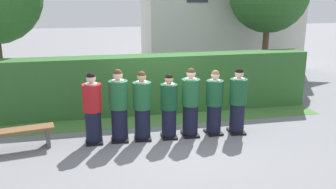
{
  "coord_description": "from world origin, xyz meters",
  "views": [
    {
      "loc": [
        -1.7,
        -7.97,
        3.31
      ],
      "look_at": [
        0.0,
        0.0,
        1.05
      ],
      "focal_mm": 39.14,
      "sensor_mm": 36.0,
      "label": 1
    }
  ],
  "objects_px": {
    "student_front_row_2": "(142,107)",
    "student_front_row_5": "(214,104)",
    "student_front_row_3": "(169,108)",
    "student_in_red_blazer": "(93,110)",
    "wooden_bench": "(21,134)",
    "student_front_row_6": "(238,103)",
    "student_front_row_4": "(191,104)",
    "student_front_row_1": "(119,107)"
  },
  "relations": [
    {
      "from": "student_in_red_blazer",
      "to": "student_front_row_2",
      "type": "distance_m",
      "value": 1.12
    },
    {
      "from": "student_front_row_5",
      "to": "student_front_row_4",
      "type": "bearing_deg",
      "value": -179.75
    },
    {
      "from": "student_front_row_2",
      "to": "student_front_row_3",
      "type": "xyz_separation_m",
      "value": [
        0.62,
        -0.04,
        -0.04
      ]
    },
    {
      "from": "student_in_red_blazer",
      "to": "student_front_row_1",
      "type": "distance_m",
      "value": 0.59
    },
    {
      "from": "student_in_red_blazer",
      "to": "wooden_bench",
      "type": "distance_m",
      "value": 1.62
    },
    {
      "from": "student_front_row_1",
      "to": "student_front_row_4",
      "type": "xyz_separation_m",
      "value": [
        1.68,
        -0.06,
        -0.02
      ]
    },
    {
      "from": "student_front_row_5",
      "to": "wooden_bench",
      "type": "relative_size",
      "value": 1.09
    },
    {
      "from": "student_front_row_3",
      "to": "student_front_row_6",
      "type": "height_order",
      "value": "student_front_row_6"
    },
    {
      "from": "student_front_row_6",
      "to": "wooden_bench",
      "type": "distance_m",
      "value": 5.01
    },
    {
      "from": "student_front_row_4",
      "to": "student_front_row_6",
      "type": "distance_m",
      "value": 1.17
    },
    {
      "from": "student_front_row_6",
      "to": "student_front_row_5",
      "type": "bearing_deg",
      "value": 173.78
    },
    {
      "from": "student_in_red_blazer",
      "to": "student_front_row_4",
      "type": "xyz_separation_m",
      "value": [
        2.27,
        -0.04,
        0.01
      ]
    },
    {
      "from": "student_in_red_blazer",
      "to": "wooden_bench",
      "type": "height_order",
      "value": "student_in_red_blazer"
    },
    {
      "from": "student_front_row_2",
      "to": "wooden_bench",
      "type": "relative_size",
      "value": 1.13
    },
    {
      "from": "student_in_red_blazer",
      "to": "student_front_row_5",
      "type": "relative_size",
      "value": 1.04
    },
    {
      "from": "student_front_row_2",
      "to": "wooden_bench",
      "type": "bearing_deg",
      "value": -178.6
    },
    {
      "from": "student_in_red_blazer",
      "to": "student_front_row_3",
      "type": "bearing_deg",
      "value": -1.7
    },
    {
      "from": "student_front_row_5",
      "to": "student_in_red_blazer",
      "type": "bearing_deg",
      "value": 179.34
    },
    {
      "from": "student_front_row_1",
      "to": "student_front_row_5",
      "type": "xyz_separation_m",
      "value": [
        2.27,
        -0.05,
        -0.05
      ]
    },
    {
      "from": "student_in_red_blazer",
      "to": "student_front_row_6",
      "type": "xyz_separation_m",
      "value": [
        3.43,
        -0.1,
        -0.02
      ]
    },
    {
      "from": "student_in_red_blazer",
      "to": "student_front_row_2",
      "type": "height_order",
      "value": "student_in_red_blazer"
    },
    {
      "from": "student_front_row_1",
      "to": "student_front_row_3",
      "type": "distance_m",
      "value": 1.16
    },
    {
      "from": "student_front_row_5",
      "to": "wooden_bench",
      "type": "distance_m",
      "value": 4.44
    },
    {
      "from": "student_in_red_blazer",
      "to": "student_front_row_2",
      "type": "xyz_separation_m",
      "value": [
        1.12,
        -0.01,
        -0.01
      ]
    },
    {
      "from": "student_front_row_5",
      "to": "wooden_bench",
      "type": "height_order",
      "value": "student_front_row_5"
    },
    {
      "from": "student_in_red_blazer",
      "to": "student_front_row_2",
      "type": "bearing_deg",
      "value": -0.69
    },
    {
      "from": "student_front_row_1",
      "to": "student_front_row_2",
      "type": "xyz_separation_m",
      "value": [
        0.53,
        -0.03,
        -0.03
      ]
    },
    {
      "from": "student_front_row_3",
      "to": "student_front_row_6",
      "type": "distance_m",
      "value": 1.69
    },
    {
      "from": "student_front_row_3",
      "to": "student_front_row_6",
      "type": "bearing_deg",
      "value": -1.49
    },
    {
      "from": "student_front_row_5",
      "to": "student_front_row_6",
      "type": "distance_m",
      "value": 0.58
    },
    {
      "from": "student_in_red_blazer",
      "to": "student_front_row_6",
      "type": "distance_m",
      "value": 3.44
    },
    {
      "from": "student_front_row_2",
      "to": "student_front_row_5",
      "type": "bearing_deg",
      "value": -0.64
    },
    {
      "from": "student_front_row_2",
      "to": "wooden_bench",
      "type": "distance_m",
      "value": 2.72
    },
    {
      "from": "student_front_row_2",
      "to": "student_front_row_3",
      "type": "distance_m",
      "value": 0.63
    },
    {
      "from": "student_front_row_1",
      "to": "wooden_bench",
      "type": "relative_size",
      "value": 1.17
    },
    {
      "from": "student_front_row_2",
      "to": "student_front_row_3",
      "type": "bearing_deg",
      "value": -3.51
    },
    {
      "from": "student_front_row_3",
      "to": "student_front_row_5",
      "type": "distance_m",
      "value": 1.12
    },
    {
      "from": "student_front_row_2",
      "to": "student_front_row_6",
      "type": "bearing_deg",
      "value": -2.03
    },
    {
      "from": "student_front_row_6",
      "to": "student_in_red_blazer",
      "type": "bearing_deg",
      "value": 178.41
    },
    {
      "from": "student_front_row_1",
      "to": "student_front_row_5",
      "type": "bearing_deg",
      "value": -1.34
    },
    {
      "from": "wooden_bench",
      "to": "student_front_row_5",
      "type": "bearing_deg",
      "value": 0.6
    },
    {
      "from": "student_front_row_2",
      "to": "student_front_row_4",
      "type": "height_order",
      "value": "student_front_row_4"
    }
  ]
}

